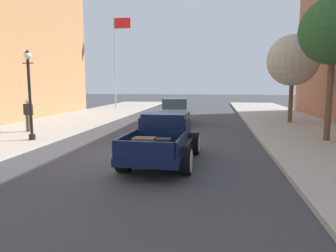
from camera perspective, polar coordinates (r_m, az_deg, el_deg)
name	(u,v)px	position (r m, az deg, el deg)	size (l,w,h in m)	color
ground_plane	(144,155)	(11.49, -4.36, -5.25)	(140.00, 140.00, 0.00)	#3D3D42
hotrod_truck_navy	(164,138)	(10.54, -0.67, -2.22)	(2.29, 4.99, 1.58)	#0F1938
car_background_silver	(175,112)	(20.46, 1.30, 2.57)	(2.12, 4.42, 1.65)	#B7B7BC
pedestrian_sidewalk_left	(28,113)	(17.51, -24.03, 2.13)	(0.53, 0.22, 1.65)	brown
street_lamp_near	(29,88)	(14.74, -23.88, 6.30)	(0.50, 0.32, 3.85)	black
flagpole	(117,52)	(32.38, -9.28, 13.18)	(1.74, 0.16, 9.16)	#B2B2B7
street_tree_nearest	(334,31)	(15.20, 27.87, 14.96)	(2.80, 2.80, 6.00)	brown
street_tree_second	(293,60)	(21.59, 21.72, 11.00)	(3.20, 3.20, 5.50)	brown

